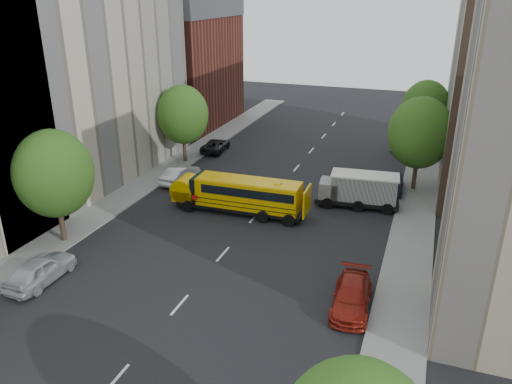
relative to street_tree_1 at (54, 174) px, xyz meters
The scene contains 18 objects.
ground 12.71m from the street_tree_1, 19.98° to the left, with size 120.00×120.00×0.00m, color black.
sidewalk_left 10.26m from the street_tree_1, 93.18° to the left, with size 3.00×80.00×0.12m, color slate.
sidewalk_right 24.72m from the street_tree_1, 21.80° to the left, with size 3.00×80.00×0.12m, color slate.
lane_markings 18.48m from the street_tree_1, 51.84° to the left, with size 0.15×64.00×0.01m, color silver.
building_left_cream 13.21m from the street_tree_1, 124.99° to the left, with size 10.00×26.00×20.00m, color #C2B59C.
building_left_redbrick 32.79m from the street_tree_1, 102.34° to the left, with size 10.00×15.00×13.00m, color maroon.
street_tree_1 is the anchor object (origin of this frame).
street_tree_2 18.00m from the street_tree_1, 90.00° to the left, with size 4.99×4.99×7.71m.
street_tree_4 28.43m from the street_tree_1, 39.29° to the left, with size 5.25×5.25×8.10m.
street_tree_5 37.20m from the street_tree_1, 53.75° to the left, with size 4.86×4.86×7.51m.
school_bus 13.28m from the street_tree_1, 42.03° to the left, with size 10.03×2.69×2.81m.
safari_truck 22.37m from the street_tree_1, 35.33° to the left, with size 6.66×2.99×2.77m.
parked_car_0 6.61m from the street_tree_1, 64.67° to the right, with size 1.90×4.73×1.61m, color #B4B4BB.
parked_car_1 13.64m from the street_tree_1, 80.24° to the left, with size 1.59×4.56×1.50m, color silver.
parked_car_2 22.79m from the street_tree_1, 86.41° to the left, with size 2.13×4.63×1.29m, color black.
parked_car_3 20.39m from the street_tree_1, ahead, with size 1.99×4.90×1.42m, color maroon.
parked_car_4 26.83m from the street_tree_1, 39.99° to the left, with size 1.79×4.46×1.52m, color #343F5B.
parked_car_5 36.13m from the street_tree_1, 56.50° to the left, with size 1.37×3.92×1.29m, color gray.
Camera 1 is at (11.79, -28.26, 16.18)m, focal length 35.00 mm.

